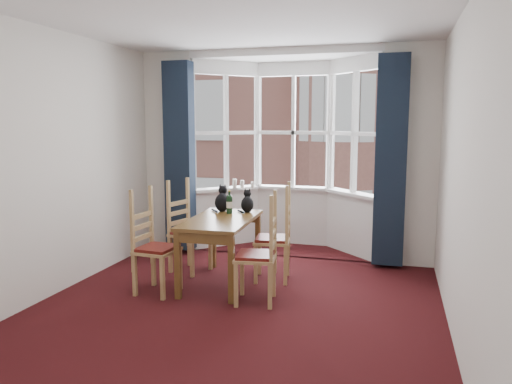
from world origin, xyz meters
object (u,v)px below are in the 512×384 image
at_px(chair_right_near, 264,257).
at_px(candle_short, 242,184).
at_px(dining_table, 221,228).
at_px(chair_left_far, 185,233).
at_px(wine_bottle, 229,203).
at_px(candle_tall, 235,183).
at_px(cat_left, 222,201).
at_px(cat_right, 247,203).
at_px(candle_extra, 253,185).
at_px(chair_left_near, 150,249).
at_px(chair_right_far, 280,240).

xyz_separation_m(chair_right_near, candle_short, (-0.92, 2.19, 0.46)).
xyz_separation_m(dining_table, chair_left_far, (-0.61, 0.37, -0.18)).
bearing_deg(candle_short, chair_right_near, -67.30).
height_order(wine_bottle, candle_tall, wine_bottle).
distance_m(cat_left, candle_tall, 1.30).
distance_m(cat_left, cat_right, 0.31).
bearing_deg(candle_extra, chair_left_near, -102.89).
xyz_separation_m(dining_table, wine_bottle, (-0.01, 0.32, 0.23)).
bearing_deg(chair_right_far, wine_bottle, 178.62).
height_order(cat_left, candle_tall, cat_left).
distance_m(chair_left_near, chair_right_near, 1.27).
height_order(chair_right_near, candle_short, candle_short).
bearing_deg(wine_bottle, chair_right_near, -50.61).
bearing_deg(cat_right, dining_table, -110.20).
xyz_separation_m(chair_left_far, candle_tall, (0.22, 1.34, 0.46)).
distance_m(cat_left, candle_extra, 1.32).
bearing_deg(dining_table, chair_left_near, -143.73).
height_order(wine_bottle, candle_extra, wine_bottle).
xyz_separation_m(chair_right_near, candle_extra, (-0.76, 2.21, 0.44)).
bearing_deg(candle_tall, candle_extra, 10.86).
height_order(chair_left_far, candle_tall, candle_tall).
xyz_separation_m(chair_right_far, cat_left, (-0.76, 0.14, 0.41)).
xyz_separation_m(chair_left_far, wine_bottle, (0.61, -0.05, 0.41)).
distance_m(candle_tall, candle_extra, 0.27).
bearing_deg(chair_right_near, wine_bottle, 129.39).
distance_m(chair_left_far, wine_bottle, 0.73).
bearing_deg(wine_bottle, candle_tall, 105.68).
bearing_deg(candle_extra, candle_short, -172.61).
xyz_separation_m(chair_left_near, candle_extra, (0.51, 2.23, 0.44)).
bearing_deg(chair_left_far, candle_tall, 80.87).
relative_size(chair_right_far, candle_tall, 6.91).
bearing_deg(candle_short, chair_right_far, -57.77).
relative_size(chair_left_far, candle_tall, 6.91).
relative_size(chair_left_near, candle_short, 8.04).
xyz_separation_m(chair_left_near, wine_bottle, (0.64, 0.79, 0.41)).
relative_size(cat_left, cat_right, 1.15).
bearing_deg(candle_tall, chair_left_far, -99.13).
bearing_deg(chair_left_near, chair_left_far, 87.65).
bearing_deg(candle_tall, cat_left, -78.56).
height_order(dining_table, chair_left_near, chair_left_near).
relative_size(candle_tall, candle_short, 1.16).
xyz_separation_m(candle_tall, candle_extra, (0.26, 0.05, -0.02)).
height_order(cat_right, wine_bottle, cat_right).
relative_size(chair_right_far, candle_short, 8.04).
distance_m(chair_right_far, candle_short, 1.76).
xyz_separation_m(chair_right_near, cat_left, (-0.77, 0.89, 0.41)).
bearing_deg(chair_right_far, cat_right, 159.96).
relative_size(dining_table, candle_short, 11.33).
height_order(chair_left_far, cat_right, cat_right).
relative_size(wine_bottle, candle_short, 2.43).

